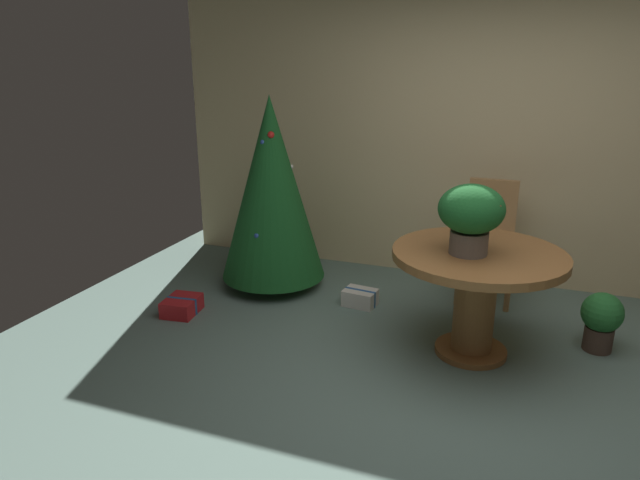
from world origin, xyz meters
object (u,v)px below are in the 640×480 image
(flower_vase, at_px, (471,214))
(gift_box_red, at_px, (182,306))
(round_dining_table, at_px, (477,281))
(wooden_chair_far, at_px, (489,234))
(potted_plant, at_px, (601,319))
(gift_box_cream, at_px, (360,298))
(holiday_tree, at_px, (272,189))

(flower_vase, bearing_deg, gift_box_red, -178.12)
(round_dining_table, xyz_separation_m, wooden_chair_far, (0.00, 1.03, 0.03))
(flower_vase, distance_m, potted_plant, 1.25)
(round_dining_table, bearing_deg, wooden_chair_far, 90.00)
(round_dining_table, relative_size, gift_box_red, 3.47)
(flower_vase, xyz_separation_m, potted_plant, (0.89, 0.42, -0.77))
(flower_vase, bearing_deg, gift_box_cream, 146.92)
(holiday_tree, bearing_deg, round_dining_table, -19.83)
(holiday_tree, xyz_separation_m, gift_box_red, (-0.44, -0.79, -0.82))
(flower_vase, relative_size, wooden_chair_far, 0.45)
(gift_box_red, bearing_deg, round_dining_table, 3.72)
(holiday_tree, height_order, gift_box_red, holiday_tree)
(potted_plant, bearing_deg, round_dining_table, -157.00)
(flower_vase, height_order, wooden_chair_far, flower_vase)
(gift_box_red, bearing_deg, flower_vase, 1.88)
(flower_vase, xyz_separation_m, gift_box_red, (-2.15, -0.07, -0.94))
(holiday_tree, bearing_deg, wooden_chair_far, 12.40)
(flower_vase, height_order, gift_box_cream, flower_vase)
(wooden_chair_far, bearing_deg, gift_box_red, -152.07)
(potted_plant, bearing_deg, gift_box_cream, 175.27)
(flower_vase, bearing_deg, wooden_chair_far, 86.59)
(holiday_tree, relative_size, gift_box_red, 5.11)
(gift_box_red, bearing_deg, potted_plant, 9.20)
(holiday_tree, relative_size, gift_box_cream, 5.93)
(wooden_chair_far, bearing_deg, gift_box_cream, -150.08)
(holiday_tree, xyz_separation_m, potted_plant, (2.60, -0.29, -0.64))
(round_dining_table, xyz_separation_m, potted_plant, (0.82, 0.35, -0.29))
(round_dining_table, distance_m, potted_plant, 0.94)
(flower_vase, distance_m, gift_box_red, 2.35)
(flower_vase, xyz_separation_m, wooden_chair_far, (0.07, 1.11, -0.45))
(round_dining_table, bearing_deg, flower_vase, -131.83)
(wooden_chair_far, relative_size, holiday_tree, 0.60)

